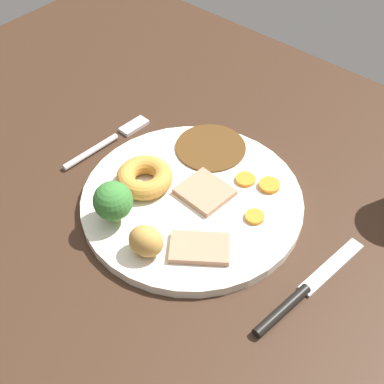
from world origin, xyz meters
TOP-DOWN VIEW (x-y plane):
  - dining_table at (0.00, 0.00)cm, footprint 120.00×84.00cm
  - dinner_plate at (-2.28, 0.98)cm, footprint 28.81×28.81cm
  - gravy_pool at (-6.55, 9.90)cm, footprint 9.98×9.98cm
  - meat_slice_main at (-1.42, 2.54)cm, footprint 6.60×6.15cm
  - meat_slice_under at (4.00, -4.87)cm, footprint 8.31×7.82cm
  - yorkshire_pudding at (-8.55, -1.30)cm, footprint 7.42×7.42cm
  - roast_potato_left at (-0.53, -9.16)cm, footprint 4.98×4.44cm
  - carrot_coin_front at (1.08, 7.95)cm, footprint 2.65×2.65cm
  - carrot_coin_back at (5.96, 3.41)cm, footprint 2.44×2.44cm
  - carrot_coin_side at (4.16, 9.09)cm, footprint 2.81×2.81cm
  - broccoli_floret at (-6.97, -8.10)cm, footprint 4.87×4.87cm
  - fork at (-19.52, 2.32)cm, footprint 2.26×15.31cm
  - knife at (16.19, -1.48)cm, footprint 3.42×18.55cm

SIDE VIEW (x-z plane):
  - dining_table at x=0.00cm, z-range 0.00..3.60cm
  - fork at x=-19.52cm, z-range 3.54..4.44cm
  - knife at x=16.19cm, z-range 3.45..4.65cm
  - dinner_plate at x=-2.28cm, z-range 3.60..5.00cm
  - gravy_pool at x=-6.55cm, z-range 5.00..5.30cm
  - carrot_coin_front at x=1.08cm, z-range 5.00..5.48cm
  - carrot_coin_back at x=5.96cm, z-range 5.00..5.53cm
  - carrot_coin_side at x=4.16cm, z-range 5.00..5.61cm
  - meat_slice_main at x=-1.42cm, z-range 5.00..5.80cm
  - meat_slice_under at x=4.00cm, z-range 5.00..5.80cm
  - yorkshire_pudding at x=-8.55cm, z-range 5.00..7.49cm
  - roast_potato_left at x=-0.53cm, z-range 5.00..8.98cm
  - broccoli_floret at x=-6.97cm, z-range 5.43..11.29cm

